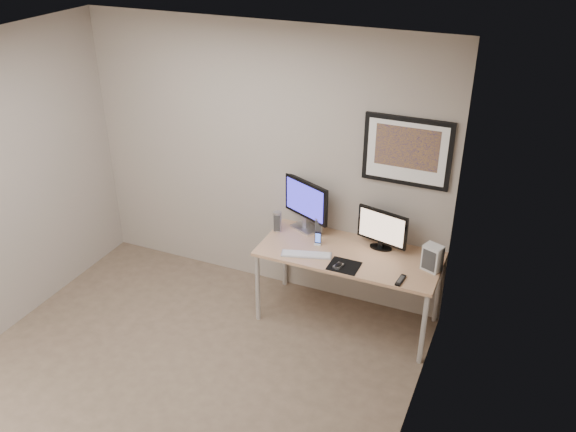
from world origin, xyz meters
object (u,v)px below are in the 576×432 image
object	(u,v)px
speaker_left	(277,221)
speaker_right	(319,226)
fan_unit	(432,258)
framed_art	(407,152)
keyboard	(306,254)
monitor_tv	(382,229)
phone_dock	(318,238)
monitor_large	(306,203)
desk	(349,259)

from	to	relation	value
speaker_left	speaker_right	distance (m)	0.39
speaker_left	fan_unit	bearing A→B (deg)	-23.60
framed_art	keyboard	xyz separation A→B (m)	(-0.68, -0.52, -0.88)
framed_art	monitor_tv	bearing A→B (deg)	-128.83
speaker_left	phone_dock	world-z (taller)	speaker_left
speaker_right	keyboard	bearing A→B (deg)	-98.31
monitor_large	speaker_right	size ratio (longest dim) A/B	2.78
monitor_large	monitor_tv	bearing A→B (deg)	19.65
monitor_tv	speaker_right	world-z (taller)	monitor_tv
framed_art	speaker_right	world-z (taller)	framed_art
framed_art	speaker_right	xyz separation A→B (m)	(-0.72, -0.14, -0.80)
speaker_right	fan_unit	distance (m)	1.10
monitor_large	speaker_right	distance (m)	0.24
speaker_right	monitor_tv	bearing A→B (deg)	-14.56
phone_dock	keyboard	distance (m)	0.22
framed_art	monitor_tv	xyz separation A→B (m)	(-0.12, -0.15, -0.69)
phone_dock	speaker_left	bearing A→B (deg)	160.80
framed_art	speaker_right	distance (m)	1.08
monitor_tv	speaker_left	size ratio (longest dim) A/B	2.41
speaker_right	fan_unit	world-z (taller)	fan_unit
monitor_tv	keyboard	world-z (taller)	monitor_tv
keyboard	fan_unit	bearing A→B (deg)	-5.45
desk	keyboard	distance (m)	0.39
fan_unit	monitor_large	bearing A→B (deg)	-170.40
speaker_left	keyboard	xyz separation A→B (m)	(0.42, -0.30, -0.09)
fan_unit	monitor_tv	bearing A→B (deg)	-178.61
monitor_tv	speaker_left	distance (m)	0.99
framed_art	keyboard	world-z (taller)	framed_art
desk	speaker_left	xyz separation A→B (m)	(-0.75, 0.12, 0.16)
framed_art	phone_dock	xyz separation A→B (m)	(-0.66, -0.31, -0.83)
framed_art	phone_dock	size ratio (longest dim) A/B	5.84
framed_art	speaker_left	distance (m)	1.37
keyboard	desk	bearing A→B (deg)	12.90
keyboard	fan_unit	xyz separation A→B (m)	(1.05, 0.20, 0.11)
keyboard	fan_unit	distance (m)	1.07
framed_art	monitor_tv	size ratio (longest dim) A/B	1.60
desk	monitor_large	bearing A→B (deg)	154.16
monitor_tv	speaker_left	world-z (taller)	monitor_tv
speaker_left	fan_unit	distance (m)	1.47
desk	phone_dock	bearing A→B (deg)	175.68
fan_unit	keyboard	bearing A→B (deg)	-148.59
speaker_left	monitor_tv	bearing A→B (deg)	-15.76
desk	framed_art	size ratio (longest dim) A/B	2.13
desk	framed_art	distance (m)	1.07
desk	monitor_tv	bearing A→B (deg)	38.45
speaker_left	keyboard	size ratio (longest dim) A/B	0.44
desk	monitor_tv	size ratio (longest dim) A/B	3.41
monitor_tv	phone_dock	distance (m)	0.58
framed_art	fan_unit	bearing A→B (deg)	-41.01
monitor_large	fan_unit	bearing A→B (deg)	14.08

